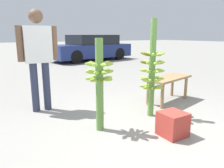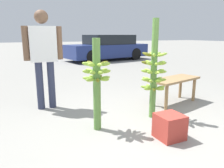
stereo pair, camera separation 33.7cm
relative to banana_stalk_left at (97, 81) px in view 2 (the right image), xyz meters
The scene contains 7 objects.
ground_plane 0.99m from the banana_stalk_left, 43.59° to the right, with size 80.00×80.00×0.00m, color gray.
banana_stalk_left is the anchor object (origin of this frame).
banana_stalk_center 0.99m from the banana_stalk_left, ahead, with size 0.41×0.41×1.57m.
vendor_person 1.40m from the banana_stalk_left, 111.41° to the left, with size 0.67×0.23×1.74m.
market_bench 1.89m from the banana_stalk_left, 14.80° to the left, with size 1.17×0.68×0.50m.
parked_car 8.78m from the banana_stalk_left, 64.73° to the left, with size 4.57×2.40×1.32m.
produce_crate 1.14m from the banana_stalk_left, 42.13° to the right, with size 0.32×0.32×0.32m.
Camera 2 is at (-1.58, -2.25, 1.33)m, focal length 35.00 mm.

